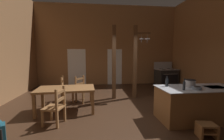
% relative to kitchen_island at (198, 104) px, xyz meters
% --- Properties ---
extents(ground_plane, '(8.67, 9.35, 0.10)m').
position_rel_kitchen_island_xyz_m(ground_plane, '(-2.02, 0.59, -0.49)').
color(ground_plane, '#382316').
extents(wall_back, '(8.67, 0.14, 4.52)m').
position_rel_kitchen_island_xyz_m(wall_back, '(-2.02, 4.94, 1.82)').
color(wall_back, '#93663F').
rests_on(wall_back, ground_plane).
extents(glazed_door_back_left, '(1.00, 0.01, 2.05)m').
position_rel_kitchen_island_xyz_m(glazed_door_back_left, '(-3.80, 4.86, 0.58)').
color(glazed_door_back_left, white).
rests_on(glazed_door_back_left, ground_plane).
extents(glazed_panel_back_right, '(0.84, 0.01, 2.05)m').
position_rel_kitchen_island_xyz_m(glazed_panel_back_right, '(-1.63, 4.86, 0.58)').
color(glazed_panel_back_right, white).
rests_on(glazed_panel_back_right, ground_plane).
extents(kitchen_island, '(2.18, 1.00, 0.89)m').
position_rel_kitchen_island_xyz_m(kitchen_island, '(0.00, 0.00, 0.00)').
color(kitchen_island, brown).
rests_on(kitchen_island, ground_plane).
extents(stove_range, '(1.21, 0.91, 1.32)m').
position_rel_kitchen_island_xyz_m(stove_range, '(1.22, 4.23, 0.04)').
color(stove_range, '#282828').
rests_on(stove_range, ground_plane).
extents(support_post_with_pot_rack, '(0.66, 0.23, 2.87)m').
position_rel_kitchen_island_xyz_m(support_post_with_pot_rack, '(-1.14, 2.14, 1.09)').
color(support_post_with_pot_rack, brown).
rests_on(support_post_with_pot_rack, ground_plane).
extents(support_post_center, '(0.14, 0.14, 2.87)m').
position_rel_kitchen_island_xyz_m(support_post_center, '(-2.01, 2.14, 0.99)').
color(support_post_center, brown).
rests_on(support_post_center, ground_plane).
extents(step_stool, '(0.40, 0.33, 0.30)m').
position_rel_kitchen_island_xyz_m(step_stool, '(-0.39, -0.81, -0.26)').
color(step_stool, olive).
rests_on(step_stool, ground_plane).
extents(dining_table, '(1.76, 1.01, 0.74)m').
position_rel_kitchen_island_xyz_m(dining_table, '(-3.63, 0.97, 0.21)').
color(dining_table, brown).
rests_on(dining_table, ground_plane).
extents(ladderback_chair_near_window, '(0.54, 0.54, 0.95)m').
position_rel_kitchen_island_xyz_m(ladderback_chair_near_window, '(-3.72, 0.14, 0.01)').
color(ladderback_chair_near_window, olive).
rests_on(ladderback_chair_near_window, ground_plane).
extents(ladderback_chair_by_post, '(0.62, 0.62, 0.95)m').
position_rel_kitchen_island_xyz_m(ladderback_chair_by_post, '(-3.23, 1.90, 0.01)').
color(ladderback_chair_by_post, olive).
rests_on(ladderback_chair_by_post, ground_plane).
extents(ladderback_chair_at_table_end, '(0.47, 0.47, 0.95)m').
position_rel_kitchen_island_xyz_m(ladderback_chair_at_table_end, '(-3.83, 1.95, 0.01)').
color(ladderback_chair_at_table_end, olive).
rests_on(ladderback_chair_at_table_end, ground_plane).
extents(stockpot_on_counter, '(0.35, 0.28, 0.20)m').
position_rel_kitchen_island_xyz_m(stockpot_on_counter, '(-0.23, 0.06, 0.54)').
color(stockpot_on_counter, '#A8AAB2').
rests_on(stockpot_on_counter, kitchen_island).
extents(mixing_bowl_on_counter, '(0.21, 0.21, 0.08)m').
position_rel_kitchen_island_xyz_m(mixing_bowl_on_counter, '(-0.22, -0.21, 0.48)').
color(mixing_bowl_on_counter, slate).
rests_on(mixing_bowl_on_counter, kitchen_island).
extents(bottle_tall_on_counter, '(0.06, 0.06, 0.29)m').
position_rel_kitchen_island_xyz_m(bottle_tall_on_counter, '(-0.58, -0.23, 0.56)').
color(bottle_tall_on_counter, '#1E2328').
rests_on(bottle_tall_on_counter, kitchen_island).
extents(bottle_short_on_counter, '(0.08, 0.08, 0.28)m').
position_rel_kitchen_island_xyz_m(bottle_short_on_counter, '(-0.79, 0.23, 0.55)').
color(bottle_short_on_counter, '#1E2328').
rests_on(bottle_short_on_counter, kitchen_island).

